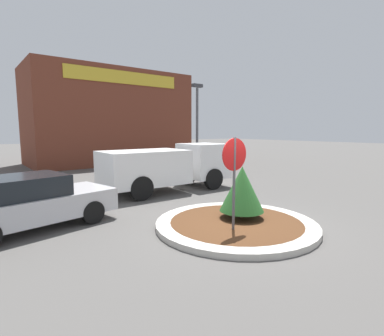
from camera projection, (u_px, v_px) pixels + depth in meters
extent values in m
plane|color=#514F4C|center=(236.00, 227.00, 8.32)|extent=(120.00, 120.00, 0.00)
cylinder|color=#BCB7AD|center=(236.00, 224.00, 8.31)|extent=(4.43, 4.43, 0.15)
cylinder|color=#4C2D19|center=(236.00, 224.00, 8.31)|extent=(3.64, 3.64, 0.15)
cylinder|color=#4C4C51|center=(234.00, 187.00, 7.51)|extent=(0.07, 0.07, 2.50)
cylinder|color=#B71414|center=(234.00, 155.00, 7.41)|extent=(0.82, 0.03, 0.82)
cylinder|color=brown|center=(241.00, 214.00, 8.62)|extent=(0.08, 0.08, 0.21)
cone|color=#235623|center=(242.00, 189.00, 8.53)|extent=(1.27, 1.27, 1.29)
cube|color=white|center=(203.00, 160.00, 14.25)|extent=(1.90, 2.03, 1.60)
cube|color=white|center=(144.00, 167.00, 12.41)|extent=(3.53, 2.17, 1.40)
cube|color=black|center=(214.00, 154.00, 14.60)|extent=(0.07, 1.78, 0.56)
cylinder|color=black|center=(188.00, 174.00, 15.01)|extent=(0.95, 0.25, 0.95)
cylinder|color=black|center=(213.00, 179.00, 13.48)|extent=(0.95, 0.25, 0.95)
cylinder|color=black|center=(121.00, 181.00, 12.88)|extent=(0.95, 0.25, 0.95)
cylinder|color=black|center=(141.00, 188.00, 11.34)|extent=(0.95, 0.25, 0.95)
cube|color=brown|center=(110.00, 118.00, 24.40)|extent=(12.25, 6.00, 7.25)
cube|color=gold|center=(125.00, 77.00, 21.67)|extent=(8.57, 0.08, 0.90)
cube|color=#B7B7BC|center=(32.00, 207.00, 8.12)|extent=(4.53, 2.58, 0.65)
cube|color=black|center=(22.00, 186.00, 7.89)|extent=(2.31, 1.95, 0.55)
cylinder|color=black|center=(65.00, 203.00, 9.69)|extent=(0.69, 0.32, 0.66)
cylinder|color=black|center=(93.00, 212.00, 8.59)|extent=(0.69, 0.32, 0.66)
cylinder|color=#4C4C51|center=(197.00, 130.00, 19.01)|extent=(0.16, 0.16, 5.27)
cube|color=#38383D|center=(197.00, 86.00, 18.65)|extent=(0.70, 0.30, 0.20)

